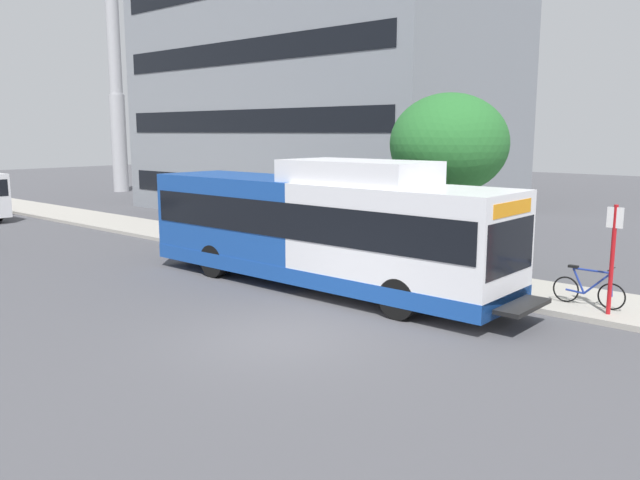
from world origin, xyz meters
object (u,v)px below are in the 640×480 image
at_px(transit_bus, 319,228).
at_px(street_tree_near_stop, 449,144).
at_px(bus_stop_sign_pole, 613,251).
at_px(bicycle_parked, 589,289).

distance_m(transit_bus, street_tree_near_stop, 4.79).
bearing_deg(transit_bus, bus_stop_sign_pole, -73.93).
xyz_separation_m(bus_stop_sign_pole, street_tree_near_stop, (1.64, 5.35, 2.38)).
height_order(bicycle_parked, street_tree_near_stop, street_tree_near_stop).
height_order(transit_bus, bicycle_parked, transit_bus).
bearing_deg(bus_stop_sign_pole, transit_bus, 106.07).
distance_m(bus_stop_sign_pole, street_tree_near_stop, 6.08).
xyz_separation_m(bicycle_parked, street_tree_near_stop, (1.22, 4.73, 3.46)).
relative_size(bicycle_parked, street_tree_near_stop, 0.33).
distance_m(bicycle_parked, street_tree_near_stop, 5.99).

